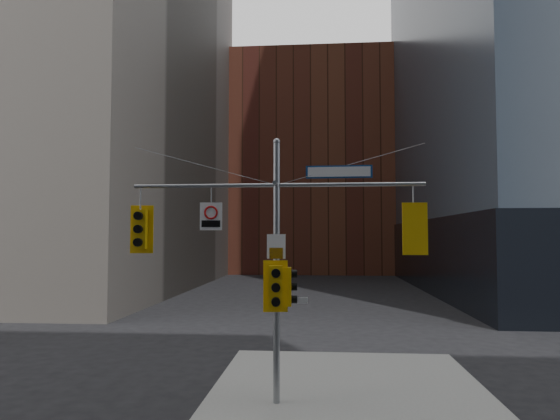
% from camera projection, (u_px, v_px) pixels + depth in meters
% --- Properties ---
extents(sidewalk_corner, '(8.00, 8.00, 0.15)m').
position_uv_depth(sidewalk_corner, '(348.00, 385.00, 15.15)').
color(sidewalk_corner, gray).
rests_on(sidewalk_corner, ground).
extents(brick_midrise, '(26.00, 20.00, 28.00)m').
position_uv_depth(brick_midrise, '(312.00, 169.00, 69.80)').
color(brick_midrise, brown).
rests_on(brick_midrise, ground).
extents(signal_assembly, '(8.00, 0.80, 7.30)m').
position_uv_depth(signal_assembly, '(277.00, 243.00, 13.55)').
color(signal_assembly, gray).
rests_on(signal_assembly, ground).
extents(traffic_light_west_arm, '(0.65, 0.54, 1.35)m').
position_uv_depth(traffic_light_west_arm, '(140.00, 229.00, 13.90)').
color(traffic_light_west_arm, '#E4AC0C').
rests_on(traffic_light_west_arm, ground).
extents(traffic_light_east_arm, '(0.66, 0.52, 1.38)m').
position_uv_depth(traffic_light_east_arm, '(414.00, 229.00, 13.27)').
color(traffic_light_east_arm, '#E4AC0C').
rests_on(traffic_light_east_arm, ground).
extents(traffic_light_pole_side, '(0.42, 0.35, 1.03)m').
position_uv_depth(traffic_light_pole_side, '(288.00, 287.00, 13.47)').
color(traffic_light_pole_side, '#E4AC0C').
rests_on(traffic_light_pole_side, ground).
extents(traffic_light_pole_front, '(0.66, 0.56, 1.38)m').
position_uv_depth(traffic_light_pole_front, '(276.00, 287.00, 13.23)').
color(traffic_light_pole_front, '#E4AC0C').
rests_on(traffic_light_pole_front, ground).
extents(street_sign_blade, '(1.80, 0.11, 0.35)m').
position_uv_depth(street_sign_blade, '(339.00, 172.00, 13.52)').
color(street_sign_blade, navy).
rests_on(street_sign_blade, ground).
extents(regulatory_sign_arm, '(0.61, 0.12, 0.76)m').
position_uv_depth(regulatory_sign_arm, '(211.00, 215.00, 13.72)').
color(regulatory_sign_arm, silver).
rests_on(regulatory_sign_arm, ground).
extents(regulatory_sign_pole, '(0.51, 0.07, 0.66)m').
position_uv_depth(regulatory_sign_pole, '(276.00, 247.00, 13.43)').
color(regulatory_sign_pole, silver).
rests_on(regulatory_sign_pole, ground).
extents(street_blade_ew, '(0.78, 0.10, 0.16)m').
position_uv_depth(street_blade_ew, '(293.00, 300.00, 13.44)').
color(street_blade_ew, silver).
rests_on(street_blade_ew, ground).
extents(street_blade_ns, '(0.07, 0.76, 0.15)m').
position_uv_depth(street_blade_ns, '(278.00, 302.00, 13.92)').
color(street_blade_ns, '#145926').
rests_on(street_blade_ns, ground).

